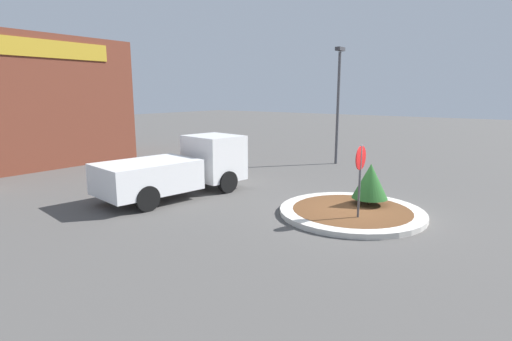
# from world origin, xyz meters

# --- Properties ---
(ground_plane) EXTENTS (120.00, 120.00, 0.00)m
(ground_plane) POSITION_xyz_m (0.00, 0.00, 0.00)
(ground_plane) COLOR #514F4C
(traffic_island) EXTENTS (4.87, 4.87, 0.18)m
(traffic_island) POSITION_xyz_m (0.00, 0.00, 0.09)
(traffic_island) COLOR beige
(traffic_island) RESTS_ON ground_plane
(stop_sign) EXTENTS (0.75, 0.07, 2.49)m
(stop_sign) POSITION_xyz_m (-0.68, -0.51, 1.74)
(stop_sign) COLOR #4C4C51
(stop_sign) RESTS_ON ground_plane
(island_shrub) EXTENTS (1.25, 1.25, 1.46)m
(island_shrub) POSITION_xyz_m (0.98, -0.24, 1.02)
(island_shrub) COLOR brown
(island_shrub) RESTS_ON traffic_island
(utility_truck) EXTENTS (6.26, 3.11, 2.29)m
(utility_truck) POSITION_xyz_m (-1.64, 6.66, 1.12)
(utility_truck) COLOR white
(utility_truck) RESTS_ON ground_plane
(storefront_building) EXTENTS (11.50, 6.07, 7.12)m
(storefront_building) POSITION_xyz_m (-2.42, 19.15, 3.56)
(storefront_building) COLOR brown
(storefront_building) RESTS_ON ground_plane
(light_pole) EXTENTS (0.70, 0.30, 6.57)m
(light_pole) POSITION_xyz_m (8.87, 4.84, 3.84)
(light_pole) COLOR #4C4C51
(light_pole) RESTS_ON ground_plane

